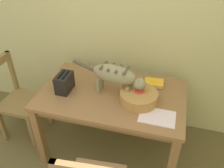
{
  "coord_description": "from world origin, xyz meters",
  "views": [
    {
      "loc": [
        0.52,
        -0.41,
        2.07
      ],
      "look_at": [
        0.05,
        1.28,
        0.85
      ],
      "focal_mm": 37.6,
      "sensor_mm": 36.0,
      "label": 1
    }
  ],
  "objects_px": {
    "dining_table": "(112,100)",
    "cat": "(116,76)",
    "magazine": "(157,117)",
    "wicker_basket": "(139,97)",
    "toaster": "(64,83)",
    "coffee_mug": "(139,94)",
    "wooden_chair_far": "(19,100)",
    "saucer_bowl": "(139,99)",
    "book_stack": "(154,83)"
  },
  "relations": [
    {
      "from": "wooden_chair_far",
      "to": "cat",
      "type": "bearing_deg",
      "value": 91.43
    },
    {
      "from": "wicker_basket",
      "to": "toaster",
      "type": "relative_size",
      "value": 1.68
    },
    {
      "from": "saucer_bowl",
      "to": "magazine",
      "type": "xyz_separation_m",
      "value": [
        0.19,
        -0.17,
        -0.01
      ]
    },
    {
      "from": "dining_table",
      "to": "magazine",
      "type": "distance_m",
      "value": 0.51
    },
    {
      "from": "cat",
      "to": "coffee_mug",
      "type": "relative_size",
      "value": 5.44
    },
    {
      "from": "saucer_bowl",
      "to": "coffee_mug",
      "type": "bearing_deg",
      "value": -0.0
    },
    {
      "from": "dining_table",
      "to": "wooden_chair_far",
      "type": "bearing_deg",
      "value": -178.39
    },
    {
      "from": "coffee_mug",
      "to": "wicker_basket",
      "type": "xyz_separation_m",
      "value": [
        -0.0,
        -0.02,
        -0.02
      ]
    },
    {
      "from": "coffee_mug",
      "to": "wooden_chair_far",
      "type": "bearing_deg",
      "value": 179.3
    },
    {
      "from": "cat",
      "to": "wicker_basket",
      "type": "distance_m",
      "value": 0.27
    },
    {
      "from": "magazine",
      "to": "wooden_chair_far",
      "type": "bearing_deg",
      "value": 173.3
    },
    {
      "from": "toaster",
      "to": "saucer_bowl",
      "type": "bearing_deg",
      "value": 2.56
    },
    {
      "from": "book_stack",
      "to": "wicker_basket",
      "type": "relative_size",
      "value": 0.58
    },
    {
      "from": "magazine",
      "to": "book_stack",
      "type": "relative_size",
      "value": 1.52
    },
    {
      "from": "magazine",
      "to": "dining_table",
      "type": "bearing_deg",
      "value": 154.3
    },
    {
      "from": "magazine",
      "to": "wicker_basket",
      "type": "bearing_deg",
      "value": 140.47
    },
    {
      "from": "dining_table",
      "to": "cat",
      "type": "bearing_deg",
      "value": -17.77
    },
    {
      "from": "dining_table",
      "to": "book_stack",
      "type": "relative_size",
      "value": 6.94
    },
    {
      "from": "magazine",
      "to": "book_stack",
      "type": "bearing_deg",
      "value": 101.33
    },
    {
      "from": "saucer_bowl",
      "to": "wooden_chair_far",
      "type": "distance_m",
      "value": 1.35
    },
    {
      "from": "coffee_mug",
      "to": "book_stack",
      "type": "distance_m",
      "value": 0.3
    },
    {
      "from": "saucer_bowl",
      "to": "wicker_basket",
      "type": "distance_m",
      "value": 0.04
    },
    {
      "from": "dining_table",
      "to": "wicker_basket",
      "type": "relative_size",
      "value": 4.03
    },
    {
      "from": "coffee_mug",
      "to": "book_stack",
      "type": "xyz_separation_m",
      "value": [
        0.1,
        0.28,
        -0.05
      ]
    },
    {
      "from": "magazine",
      "to": "book_stack",
      "type": "distance_m",
      "value": 0.46
    },
    {
      "from": "toaster",
      "to": "wooden_chair_far",
      "type": "relative_size",
      "value": 0.21
    },
    {
      "from": "dining_table",
      "to": "cat",
      "type": "relative_size",
      "value": 1.92
    },
    {
      "from": "toaster",
      "to": "wicker_basket",
      "type": "bearing_deg",
      "value": 1.12
    },
    {
      "from": "dining_table",
      "to": "wooden_chair_far",
      "type": "xyz_separation_m",
      "value": [
        -1.06,
        -0.03,
        -0.2
      ]
    },
    {
      "from": "cat",
      "to": "wicker_basket",
      "type": "height_order",
      "value": "cat"
    },
    {
      "from": "saucer_bowl",
      "to": "magazine",
      "type": "height_order",
      "value": "saucer_bowl"
    },
    {
      "from": "saucer_bowl",
      "to": "wooden_chair_far",
      "type": "relative_size",
      "value": 0.19
    },
    {
      "from": "magazine",
      "to": "toaster",
      "type": "height_order",
      "value": "toaster"
    },
    {
      "from": "dining_table",
      "to": "wooden_chair_far",
      "type": "distance_m",
      "value": 1.08
    },
    {
      "from": "cat",
      "to": "saucer_bowl",
      "type": "relative_size",
      "value": 3.96
    },
    {
      "from": "wooden_chair_far",
      "to": "dining_table",
      "type": "bearing_deg",
      "value": 92.14
    },
    {
      "from": "magazine",
      "to": "toaster",
      "type": "distance_m",
      "value": 0.9
    },
    {
      "from": "cat",
      "to": "toaster",
      "type": "bearing_deg",
      "value": -73.75
    },
    {
      "from": "toaster",
      "to": "cat",
      "type": "bearing_deg",
      "value": 7.68
    },
    {
      "from": "wicker_basket",
      "to": "dining_table",
      "type": "bearing_deg",
      "value": 166.33
    },
    {
      "from": "toaster",
      "to": "wooden_chair_far",
      "type": "xyz_separation_m",
      "value": [
        -0.62,
        0.05,
        -0.38
      ]
    },
    {
      "from": "saucer_bowl",
      "to": "wicker_basket",
      "type": "height_order",
      "value": "wicker_basket"
    },
    {
      "from": "wicker_basket",
      "to": "toaster",
      "type": "height_order",
      "value": "toaster"
    },
    {
      "from": "dining_table",
      "to": "cat",
      "type": "xyz_separation_m",
      "value": [
        0.04,
        -0.01,
        0.29
      ]
    },
    {
      "from": "saucer_bowl",
      "to": "cat",
      "type": "bearing_deg",
      "value": 171.43
    },
    {
      "from": "cat",
      "to": "magazine",
      "type": "bearing_deg",
      "value": 71.6
    },
    {
      "from": "toaster",
      "to": "coffee_mug",
      "type": "bearing_deg",
      "value": 2.55
    },
    {
      "from": "cat",
      "to": "magazine",
      "type": "distance_m",
      "value": 0.5
    },
    {
      "from": "magazine",
      "to": "toaster",
      "type": "xyz_separation_m",
      "value": [
        -0.89,
        0.14,
        0.08
      ]
    },
    {
      "from": "book_stack",
      "to": "toaster",
      "type": "distance_m",
      "value": 0.86
    }
  ]
}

